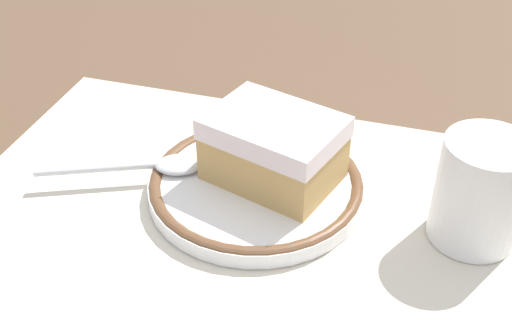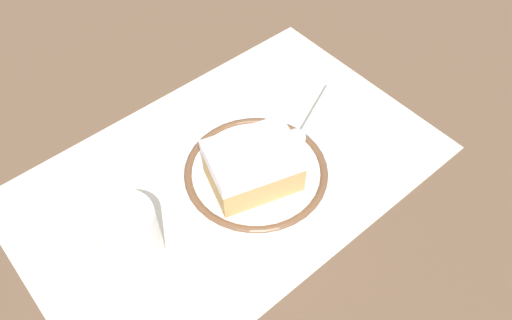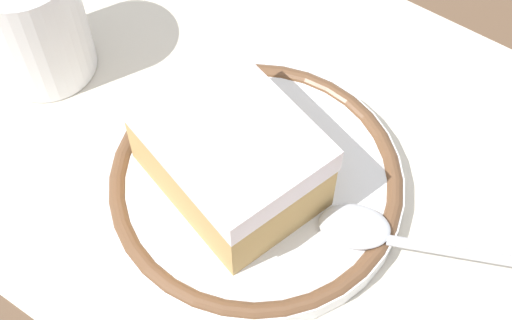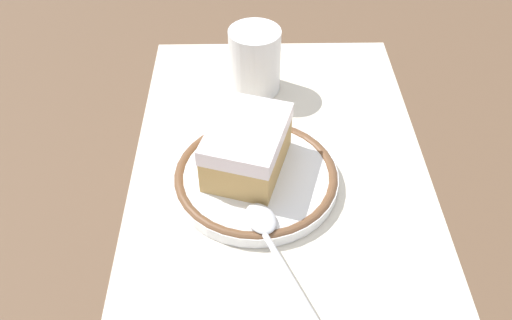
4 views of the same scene
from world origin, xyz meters
name	(u,v)px [view 2 (image 2 of 4)]	position (x,y,z in m)	size (l,w,h in m)	color
ground_plane	(229,173)	(0.00, 0.00, 0.00)	(2.40, 2.40, 0.00)	brown
placemat	(229,173)	(0.00, 0.00, 0.00)	(0.50, 0.32, 0.00)	beige
plate	(256,173)	(0.02, -0.03, 0.01)	(0.17, 0.17, 0.02)	white
cake_slice	(253,166)	(0.01, -0.04, 0.04)	(0.11, 0.10, 0.05)	tan
spoon	(300,130)	(0.10, -0.02, 0.02)	(0.13, 0.07, 0.01)	silver
cup	(130,241)	(-0.14, -0.03, 0.04)	(0.06, 0.06, 0.08)	white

